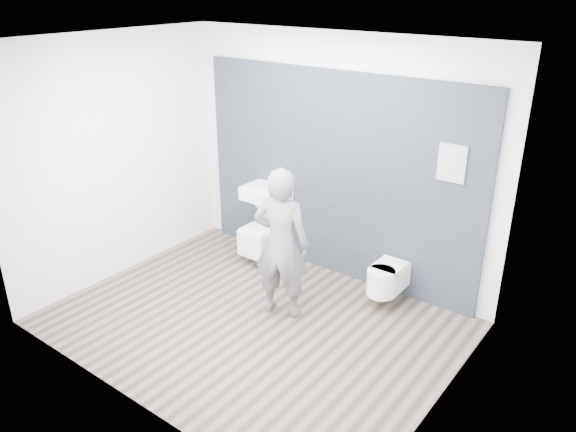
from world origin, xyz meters
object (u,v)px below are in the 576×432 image
Objects in this scene: toilet_rounded at (386,278)px; visitor at (281,244)px; washbasin at (266,193)px; toilet_square at (263,237)px.

visitor reaches higher than toilet_rounded.
washbasin is 0.33× the size of visitor.
visitor is (0.93, -0.83, 0.50)m from toilet_square.
washbasin is 0.79× the size of toilet_square.
washbasin is 1.30m from visitor.
toilet_square is 1.26× the size of toilet_rounded.
washbasin is at bearing 90.00° from toilet_square.
washbasin is 0.57m from toilet_square.
toilet_rounded is 0.33× the size of visitor.
toilet_rounded is (1.72, -0.07, -0.57)m from washbasin.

